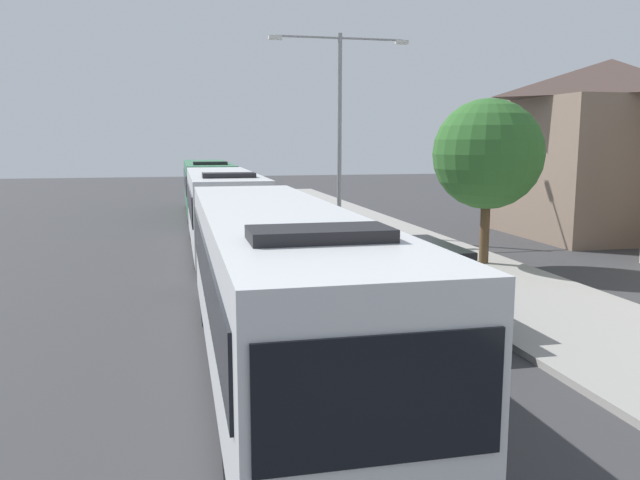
{
  "coord_description": "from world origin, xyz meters",
  "views": [
    {
      "loc": [
        -2.98,
        0.45,
        4.25
      ],
      "look_at": [
        0.54,
        16.17,
        1.75
      ],
      "focal_mm": 35.66,
      "sensor_mm": 36.0,
      "label": 1
    }
  ],
  "objects_px": {
    "bus_lead": "(276,284)",
    "white_suv": "(418,281)",
    "bus_second_in_line": "(223,208)",
    "bus_middle": "(208,186)",
    "roadside_tree": "(488,154)",
    "streetlamp_mid": "(340,113)"
  },
  "relations": [
    {
      "from": "bus_lead",
      "to": "bus_second_in_line",
      "type": "xyz_separation_m",
      "value": [
        -0.0,
        13.68,
        -0.0
      ]
    },
    {
      "from": "bus_lead",
      "to": "roadside_tree",
      "type": "height_order",
      "value": "roadside_tree"
    },
    {
      "from": "bus_second_in_line",
      "to": "roadside_tree",
      "type": "bearing_deg",
      "value": -32.19
    },
    {
      "from": "roadside_tree",
      "to": "streetlamp_mid",
      "type": "bearing_deg",
      "value": 110.33
    },
    {
      "from": "bus_middle",
      "to": "bus_second_in_line",
      "type": "bearing_deg",
      "value": -90.0
    },
    {
      "from": "bus_second_in_line",
      "to": "bus_middle",
      "type": "xyz_separation_m",
      "value": [
        0.0,
        12.45,
        0.0
      ]
    },
    {
      "from": "bus_second_in_line",
      "to": "white_suv",
      "type": "height_order",
      "value": "bus_second_in_line"
    },
    {
      "from": "bus_lead",
      "to": "white_suv",
      "type": "xyz_separation_m",
      "value": [
        3.7,
        2.4,
        -0.66
      ]
    },
    {
      "from": "bus_lead",
      "to": "bus_middle",
      "type": "xyz_separation_m",
      "value": [
        -0.0,
        26.13,
        -0.0
      ]
    },
    {
      "from": "bus_lead",
      "to": "streetlamp_mid",
      "type": "relative_size",
      "value": 1.41
    },
    {
      "from": "bus_middle",
      "to": "streetlamp_mid",
      "type": "distance_m",
      "value": 11.66
    },
    {
      "from": "streetlamp_mid",
      "to": "bus_second_in_line",
      "type": "bearing_deg",
      "value": -152.26
    },
    {
      "from": "bus_second_in_line",
      "to": "streetlamp_mid",
      "type": "relative_size",
      "value": 1.27
    },
    {
      "from": "bus_lead",
      "to": "streetlamp_mid",
      "type": "bearing_deg",
      "value": 71.9
    },
    {
      "from": "bus_second_in_line",
      "to": "roadside_tree",
      "type": "xyz_separation_m",
      "value": [
        8.41,
        -5.29,
        2.13
      ]
    },
    {
      "from": "white_suv",
      "to": "bus_lead",
      "type": "bearing_deg",
      "value": -146.99
    },
    {
      "from": "bus_second_in_line",
      "to": "bus_lead",
      "type": "bearing_deg",
      "value": -90.0
    },
    {
      "from": "bus_middle",
      "to": "roadside_tree",
      "type": "relative_size",
      "value": 2.16
    },
    {
      "from": "bus_lead",
      "to": "white_suv",
      "type": "bearing_deg",
      "value": 33.01
    },
    {
      "from": "white_suv",
      "to": "roadside_tree",
      "type": "height_order",
      "value": "roadside_tree"
    },
    {
      "from": "streetlamp_mid",
      "to": "bus_lead",
      "type": "bearing_deg",
      "value": -108.1
    },
    {
      "from": "bus_second_in_line",
      "to": "streetlamp_mid",
      "type": "distance_m",
      "value": 7.19
    }
  ]
}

